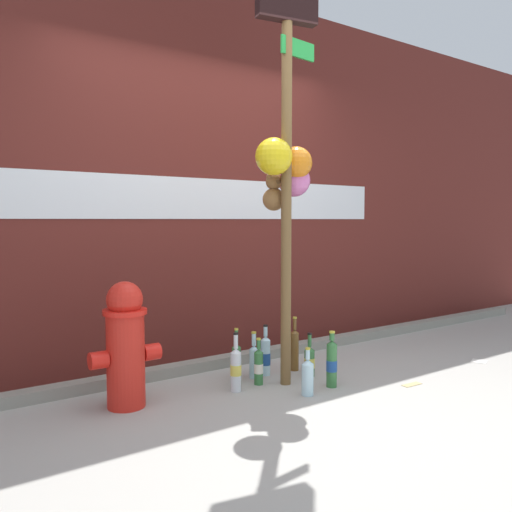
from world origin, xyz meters
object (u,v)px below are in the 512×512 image
object	(u,v)px
bottle_2	(236,368)
bottle_5	(266,355)
memorial_post	(286,143)
bottle_0	(236,361)
fire_hydrant	(125,344)
bottle_6	(308,376)
bottle_4	(295,348)
bottle_3	(309,361)
bottle_8	(332,363)
bottle_7	(254,360)
bottle_1	(259,366)

from	to	relation	value
bottle_2	bottle_5	world-z (taller)	bottle_2
bottle_2	memorial_post	bearing A→B (deg)	-5.59
bottle_0	bottle_2	xyz separation A→B (m)	(-0.11, -0.16, 0.01)
fire_hydrant	bottle_6	xyz separation A→B (m)	(1.06, -0.48, -0.27)
bottle_4	bottle_0	bearing A→B (deg)	178.55
bottle_2	bottle_4	xyz separation A→B (m)	(0.63, 0.15, 0.01)
bottle_0	bottle_3	distance (m)	0.55
bottle_4	bottle_8	bearing A→B (deg)	-95.13
memorial_post	bottle_5	size ratio (longest dim) A/B	7.53
bottle_7	bottle_4	bearing A→B (deg)	-3.01
fire_hydrant	bottle_1	bearing A→B (deg)	-7.12
bottle_7	fire_hydrant	bearing A→B (deg)	-178.53
bottle_7	bottle_8	size ratio (longest dim) A/B	0.88
bottle_0	bottle_7	world-z (taller)	bottle_0
bottle_3	bottle_4	xyz separation A→B (m)	(0.01, 0.18, 0.05)
bottle_5	bottle_0	bearing A→B (deg)	-176.45
fire_hydrant	bottle_7	xyz separation A→B (m)	(0.98, 0.03, -0.26)
bottle_0	bottle_1	bearing A→B (deg)	-53.60
memorial_post	bottle_8	xyz separation A→B (m)	(0.20, -0.26, -1.52)
bottle_0	bottle_8	size ratio (longest dim) A/B	0.99
fire_hydrant	bottle_2	distance (m)	0.76
bottle_8	bottle_7	bearing A→B (deg)	124.56
bottle_7	bottle_8	distance (m)	0.58
bottle_1	bottle_8	xyz separation A→B (m)	(0.38, -0.33, 0.04)
bottle_0	memorial_post	bearing A→B (deg)	-35.87
memorial_post	fire_hydrant	xyz separation A→B (m)	(-1.10, 0.18, -1.29)
bottle_1	bottle_8	distance (m)	0.51
fire_hydrant	bottle_8	xyz separation A→B (m)	(1.30, -0.45, -0.23)
bottle_2	bottle_6	size ratio (longest dim) A/B	1.26
bottle_4	bottle_8	distance (m)	0.46
memorial_post	bottle_0	xyz separation A→B (m)	(-0.28, 0.20, -1.53)
bottle_2	bottle_5	xyz separation A→B (m)	(0.38, 0.18, -0.01)
memorial_post	bottle_6	world-z (taller)	memorial_post
bottle_0	bottle_4	xyz separation A→B (m)	(0.52, -0.01, 0.02)
bottle_7	bottle_5	bearing A→B (deg)	5.38
fire_hydrant	bottle_8	bearing A→B (deg)	-18.97
fire_hydrant	bottle_3	bearing A→B (deg)	-7.51
bottle_1	bottle_5	distance (m)	0.23
fire_hydrant	bottle_7	distance (m)	1.01
bottle_2	bottle_8	distance (m)	0.66
bottle_7	bottle_6	bearing A→B (deg)	-81.24
bottle_5	bottle_8	world-z (taller)	bottle_8
bottle_1	bottle_5	xyz separation A→B (m)	(0.17, 0.15, 0.02)
bottle_0	bottle_8	bearing A→B (deg)	-44.15
bottle_3	bottle_8	bearing A→B (deg)	-97.06
bottle_5	bottle_6	bearing A→B (deg)	-93.81
bottle_4	bottle_6	xyz separation A→B (m)	(-0.29, -0.49, -0.04)
fire_hydrant	bottle_0	world-z (taller)	fire_hydrant
bottle_3	bottle_8	world-z (taller)	bottle_8
memorial_post	bottle_6	size ratio (longest dim) A/B	8.95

